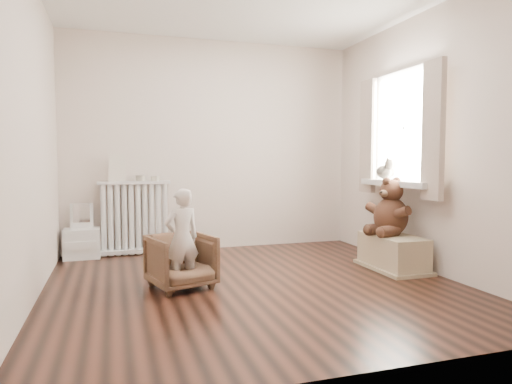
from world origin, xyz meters
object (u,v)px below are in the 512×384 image
object	(u,v)px
radiator	(135,222)
plush_cat	(385,171)
toy_bench	(393,250)
teddy_bear	(391,203)
toy_vanity	(82,234)
child	(182,238)
armchair	(181,261)

from	to	relation	value
radiator	plush_cat	bearing A→B (deg)	-23.87
toy_bench	plush_cat	xyz separation A→B (m)	(0.14, 0.38, 0.80)
toy_bench	teddy_bear	size ratio (longest dim) A/B	1.28
toy_vanity	child	bearing A→B (deg)	-60.56
radiator	armchair	world-z (taller)	radiator
radiator	toy_bench	distance (m)	2.93
child	teddy_bear	size ratio (longest dim) A/B	1.47
toy_bench	teddy_bear	world-z (taller)	teddy_bear
radiator	teddy_bear	xyz separation A→B (m)	(2.49, -1.48, 0.28)
radiator	teddy_bear	distance (m)	2.91
toy_vanity	teddy_bear	distance (m)	3.43
child	teddy_bear	xyz separation A→B (m)	(2.18, 0.15, 0.22)
toy_vanity	teddy_bear	bearing A→B (deg)	-25.22
child	plush_cat	xyz separation A→B (m)	(2.30, 0.47, 0.55)
armchair	child	xyz separation A→B (m)	(0.00, -0.05, 0.21)
toy_vanity	toy_bench	world-z (taller)	toy_vanity
teddy_bear	plush_cat	size ratio (longest dim) A/B	2.09
armchair	toy_vanity	bearing A→B (deg)	103.81
plush_cat	radiator	bearing A→B (deg)	173.91
armchair	child	bearing A→B (deg)	-106.41
radiator	teddy_bear	size ratio (longest dim) A/B	1.50
armchair	teddy_bear	distance (m)	2.22
toy_vanity	armchair	size ratio (longest dim) A/B	1.20
radiator	armchair	xyz separation A→B (m)	(0.32, -1.58, -0.15)
toy_vanity	child	size ratio (longest dim) A/B	0.73
radiator	plush_cat	size ratio (longest dim) A/B	3.13
teddy_bear	plush_cat	world-z (taller)	plush_cat
toy_vanity	toy_bench	bearing A→B (deg)	-26.25
toy_bench	armchair	bearing A→B (deg)	-178.91
toy_vanity	teddy_bear	xyz separation A→B (m)	(3.08, -1.45, 0.40)
toy_bench	plush_cat	bearing A→B (deg)	69.94
armchair	plush_cat	bearing A→B (deg)	-5.97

